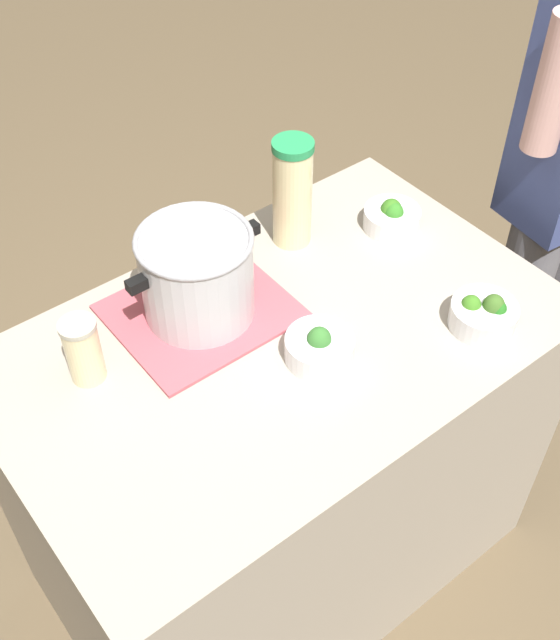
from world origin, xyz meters
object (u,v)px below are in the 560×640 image
object	(u,v)px
lemonade_pitcher	(292,192)
broccoli_bowl_front	(392,217)
mason_jar	(83,350)
broccoli_bowl_back	(320,347)
cooking_pot	(197,274)
broccoli_bowl_center	(484,314)

from	to	relation	value
lemonade_pitcher	broccoli_bowl_front	size ratio (longest dim) A/B	1.97
mason_jar	broccoli_bowl_front	distance (m)	0.78
mason_jar	broccoli_bowl_back	bearing A→B (deg)	-32.17
lemonade_pitcher	broccoli_bowl_back	world-z (taller)	lemonade_pitcher
cooking_pot	broccoli_bowl_center	world-z (taller)	cooking_pot
broccoli_bowl_center	lemonade_pitcher	bearing A→B (deg)	106.29
mason_jar	broccoli_bowl_back	size ratio (longest dim) A/B	1.05
cooking_pot	broccoli_bowl_front	xyz separation A→B (m)	(0.51, -0.04, -0.08)
mason_jar	lemonade_pitcher	bearing A→B (deg)	8.12
cooking_pot	lemonade_pitcher	xyz separation A→B (m)	(0.30, 0.07, 0.02)
mason_jar	broccoli_bowl_front	xyz separation A→B (m)	(0.78, -0.03, -0.04)
broccoli_bowl_front	broccoli_bowl_back	distance (m)	0.45
cooking_pot	mason_jar	world-z (taller)	cooking_pot
lemonade_pitcher	mason_jar	size ratio (longest dim) A/B	1.80
lemonade_pitcher	broccoli_bowl_center	xyz separation A→B (m)	(0.13, -0.46, -0.10)
cooking_pot	broccoli_bowl_front	world-z (taller)	cooking_pot
broccoli_bowl_center	broccoli_bowl_back	size ratio (longest dim) A/B	1.00
broccoli_bowl_center	broccoli_bowl_front	bearing A→B (deg)	77.76
lemonade_pitcher	broccoli_bowl_center	distance (m)	0.49
cooking_pot	broccoli_bowl_back	distance (m)	0.29
lemonade_pitcher	cooking_pot	bearing A→B (deg)	-166.73
broccoli_bowl_front	broccoli_bowl_back	world-z (taller)	broccoli_bowl_back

